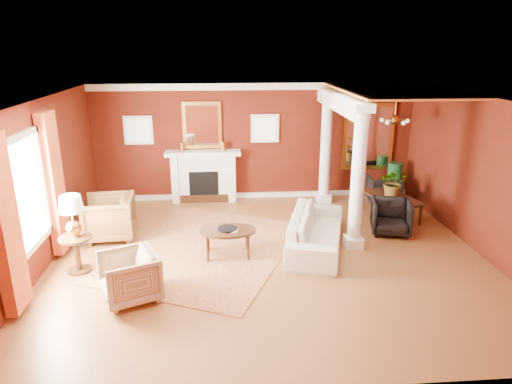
{
  "coord_description": "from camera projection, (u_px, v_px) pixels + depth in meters",
  "views": [
    {
      "loc": [
        -0.86,
        -7.74,
        3.82
      ],
      "look_at": [
        -0.21,
        0.39,
        1.15
      ],
      "focal_mm": 32.0,
      "sensor_mm": 36.0,
      "label": 1
    }
  ],
  "objects": [
    {
      "name": "ground",
      "position": [
        269.0,
        256.0,
        8.59
      ],
      "size": [
        8.0,
        8.0,
        0.0
      ],
      "primitive_type": "plane",
      "color": "brown",
      "rests_on": "ground"
    },
    {
      "name": "room_shell",
      "position": [
        270.0,
        151.0,
        7.96
      ],
      "size": [
        8.04,
        7.04,
        2.92
      ],
      "color": "#52130B",
      "rests_on": "ground"
    },
    {
      "name": "fireplace",
      "position": [
        204.0,
        176.0,
        11.43
      ],
      "size": [
        1.85,
        0.42,
        1.29
      ],
      "color": "white",
      "rests_on": "ground"
    },
    {
      "name": "overmantel_mirror",
      "position": [
        202.0,
        125.0,
        11.17
      ],
      "size": [
        0.95,
        0.07,
        1.15
      ],
      "color": "gold",
      "rests_on": "fireplace"
    },
    {
      "name": "flank_window_left",
      "position": [
        138.0,
        130.0,
        11.09
      ],
      "size": [
        0.7,
        0.07,
        0.7
      ],
      "color": "white",
      "rests_on": "room_shell"
    },
    {
      "name": "flank_window_right",
      "position": [
        265.0,
        128.0,
        11.33
      ],
      "size": [
        0.7,
        0.07,
        0.7
      ],
      "color": "white",
      "rests_on": "room_shell"
    },
    {
      "name": "left_window",
      "position": [
        32.0,
        201.0,
        7.28
      ],
      "size": [
        0.21,
        2.55,
        2.6
      ],
      "color": "white",
      "rests_on": "room_shell"
    },
    {
      "name": "column_front",
      "position": [
        358.0,
        177.0,
        8.55
      ],
      "size": [
        0.36,
        0.36,
        2.8
      ],
      "color": "white",
      "rests_on": "ground"
    },
    {
      "name": "column_back",
      "position": [
        326.0,
        146.0,
        11.11
      ],
      "size": [
        0.36,
        0.36,
        2.8
      ],
      "color": "white",
      "rests_on": "ground"
    },
    {
      "name": "header_beam",
      "position": [
        340.0,
        102.0,
        9.7
      ],
      "size": [
        0.3,
        3.2,
        0.32
      ],
      "primitive_type": "cube",
      "color": "white",
      "rests_on": "column_front"
    },
    {
      "name": "amber_ceiling",
      "position": [
        396.0,
        91.0,
        9.56
      ],
      "size": [
        2.3,
        3.4,
        0.04
      ],
      "primitive_type": "cube",
      "color": "#D7863F",
      "rests_on": "room_shell"
    },
    {
      "name": "dining_mirror",
      "position": [
        368.0,
        137.0,
        11.59
      ],
      "size": [
        1.3,
        0.07,
        1.7
      ],
      "color": "gold",
      "rests_on": "room_shell"
    },
    {
      "name": "chandelier",
      "position": [
        395.0,
        120.0,
        9.81
      ],
      "size": [
        0.6,
        0.62,
        0.75
      ],
      "color": "#AC7936",
      "rests_on": "room_shell"
    },
    {
      "name": "crown_trim",
      "position": [
        255.0,
        87.0,
        10.99
      ],
      "size": [
        8.0,
        0.08,
        0.16
      ],
      "primitive_type": "cube",
      "color": "white",
      "rests_on": "room_shell"
    },
    {
      "name": "base_trim",
      "position": [
        255.0,
        195.0,
        11.84
      ],
      "size": [
        8.0,
        0.08,
        0.12
      ],
      "primitive_type": "cube",
      "color": "white",
      "rests_on": "ground"
    },
    {
      "name": "rug",
      "position": [
        207.0,
        249.0,
        8.85
      ],
      "size": [
        4.27,
        4.76,
        0.02
      ],
      "primitive_type": "cube",
      "rotation": [
        0.0,
        0.0,
        -0.42
      ],
      "color": "maroon",
      "rests_on": "ground"
    },
    {
      "name": "sofa",
      "position": [
        316.0,
        225.0,
        8.82
      ],
      "size": [
        1.34,
        2.49,
        0.94
      ],
      "primitive_type": "imported",
      "rotation": [
        0.0,
        0.0,
        1.29
      ],
      "color": "beige",
      "rests_on": "ground"
    },
    {
      "name": "armchair_leopard",
      "position": [
        109.0,
        215.0,
        9.24
      ],
      "size": [
        0.97,
        1.03,
        0.98
      ],
      "primitive_type": "imported",
      "rotation": [
        0.0,
        0.0,
        -1.49
      ],
      "color": "black",
      "rests_on": "ground"
    },
    {
      "name": "armchair_stripe",
      "position": [
        129.0,
        275.0,
        7.03
      ],
      "size": [
        1.03,
        1.06,
        0.85
      ],
      "primitive_type": "imported",
      "rotation": [
        0.0,
        0.0,
        -1.17
      ],
      "color": "tan",
      "rests_on": "ground"
    },
    {
      "name": "coffee_table",
      "position": [
        228.0,
        232.0,
        8.45
      ],
      "size": [
        1.06,
        1.06,
        0.53
      ],
      "rotation": [
        0.0,
        0.0,
        0.15
      ],
      "color": "black",
      "rests_on": "ground"
    },
    {
      "name": "coffee_book",
      "position": [
        230.0,
        226.0,
        8.35
      ],
      "size": [
        0.15,
        0.04,
        0.2
      ],
      "primitive_type": "imported",
      "rotation": [
        0.0,
        0.0,
        -0.16
      ],
      "color": "black",
      "rests_on": "coffee_table"
    },
    {
      "name": "side_table",
      "position": [
        73.0,
        222.0,
        7.74
      ],
      "size": [
        0.56,
        0.56,
        1.4
      ],
      "rotation": [
        0.0,
        0.0,
        0.17
      ],
      "color": "black",
      "rests_on": "ground"
    },
    {
      "name": "dining_table",
      "position": [
        392.0,
        200.0,
        10.4
      ],
      "size": [
        0.86,
        1.52,
        0.8
      ],
      "primitive_type": "imported",
      "rotation": [
        0.0,
        0.0,
        1.83
      ],
      "color": "black",
      "rests_on": "ground"
    },
    {
      "name": "dining_chair_near",
      "position": [
        391.0,
        215.0,
        9.51
      ],
      "size": [
        0.92,
        0.88,
        0.79
      ],
      "primitive_type": "imported",
      "rotation": [
        0.0,
        0.0,
        -0.24
      ],
      "color": "black",
      "rests_on": "ground"
    },
    {
      "name": "dining_chair_far",
      "position": [
        383.0,
        188.0,
        11.34
      ],
      "size": [
        0.79,
        0.75,
        0.76
      ],
      "primitive_type": "imported",
      "rotation": [
        0.0,
        0.0,
        3.06
      ],
      "color": "black",
      "rests_on": "ground"
    },
    {
      "name": "green_urn",
      "position": [
        394.0,
        185.0,
        11.57
      ],
      "size": [
        0.41,
        0.41,
        0.98
      ],
      "color": "#154420",
      "rests_on": "ground"
    },
    {
      "name": "potted_plant",
      "position": [
        395.0,
        173.0,
        10.17
      ],
      "size": [
        0.74,
        0.79,
        0.52
      ],
      "primitive_type": "imported",
      "rotation": [
        0.0,
        0.0,
        -0.25
      ],
      "color": "#26591E",
      "rests_on": "dining_table"
    }
  ]
}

